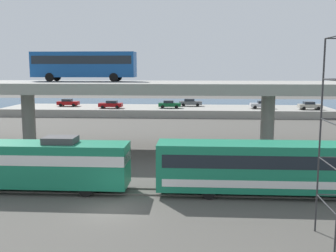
% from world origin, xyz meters
% --- Properties ---
extents(ground_plane, '(260.00, 260.00, 0.00)m').
position_xyz_m(ground_plane, '(0.00, 0.00, 0.00)').
color(ground_plane, '#4C4944').
extents(rail_strip_near, '(110.00, 0.12, 0.12)m').
position_xyz_m(rail_strip_near, '(0.00, 3.26, 0.06)').
color(rail_strip_near, '#59544C').
rests_on(rail_strip_near, ground_plane).
extents(rail_strip_far, '(110.00, 0.12, 0.12)m').
position_xyz_m(rail_strip_far, '(0.00, 4.74, 0.06)').
color(rail_strip_far, '#59544C').
rests_on(rail_strip_far, ground_plane).
extents(train_locomotive, '(16.38, 3.04, 4.18)m').
position_xyz_m(train_locomotive, '(-7.89, 4.00, 2.19)').
color(train_locomotive, '#197A56').
rests_on(train_locomotive, ground_plane).
extents(train_coach_lead, '(21.45, 3.04, 3.86)m').
position_xyz_m(train_coach_lead, '(13.51, 4.00, 2.17)').
color(train_coach_lead, '#197A56').
rests_on(train_coach_lead, ground_plane).
extents(highway_overpass, '(96.00, 10.76, 7.67)m').
position_xyz_m(highway_overpass, '(0.00, 20.00, 6.92)').
color(highway_overpass, gray).
rests_on(highway_overpass, ground_plane).
extents(transit_bus_on_overpass, '(12.00, 2.68, 3.40)m').
position_xyz_m(transit_bus_on_overpass, '(-7.41, 21.73, 9.73)').
color(transit_bus_on_overpass, '#14478C').
rests_on(transit_bus_on_overpass, highway_overpass).
extents(pier_parking_lot, '(64.10, 12.50, 1.43)m').
position_xyz_m(pier_parking_lot, '(0.00, 55.00, 0.72)').
color(pier_parking_lot, gray).
rests_on(pier_parking_lot, ground_plane).
extents(parked_car_0, '(4.29, 1.82, 1.50)m').
position_xyz_m(parked_car_0, '(0.67, 53.06, 2.20)').
color(parked_car_0, '#0C4C26').
rests_on(parked_car_0, pier_parking_lot).
extents(parked_car_1, '(4.26, 1.98, 1.50)m').
position_xyz_m(parked_car_1, '(27.10, 52.06, 2.20)').
color(parked_car_1, '#9E998C').
rests_on(parked_car_1, pier_parking_lot).
extents(parked_car_2, '(4.54, 1.97, 1.50)m').
position_xyz_m(parked_car_2, '(-10.63, 52.03, 2.21)').
color(parked_car_2, maroon).
rests_on(parked_car_2, pier_parking_lot).
extents(parked_car_3, '(4.62, 1.91, 1.50)m').
position_xyz_m(parked_car_3, '(4.67, 57.55, 2.21)').
color(parked_car_3, '#515459').
rests_on(parked_car_3, pier_parking_lot).
extents(parked_car_4, '(4.38, 1.98, 1.50)m').
position_xyz_m(parked_car_4, '(18.47, 53.47, 2.21)').
color(parked_car_4, '#B7B7BC').
rests_on(parked_car_4, pier_parking_lot).
extents(parked_car_5, '(4.31, 1.85, 1.50)m').
position_xyz_m(parked_car_5, '(-20.16, 55.48, 2.20)').
color(parked_car_5, maroon).
rests_on(parked_car_5, pier_parking_lot).
extents(harbor_water, '(140.00, 36.00, 0.01)m').
position_xyz_m(harbor_water, '(0.00, 78.00, 0.00)').
color(harbor_water, navy).
rests_on(harbor_water, ground_plane).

